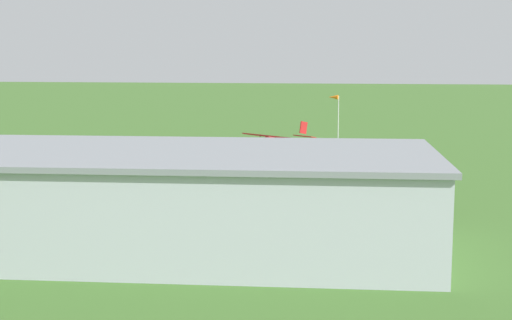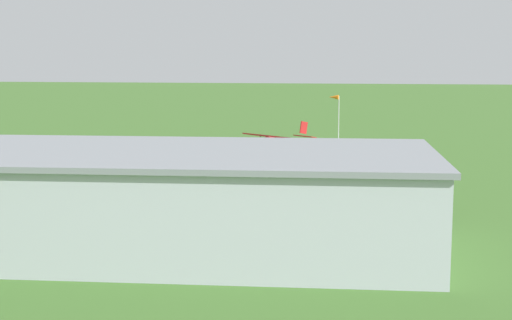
{
  "view_description": "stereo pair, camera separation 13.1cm",
  "coord_description": "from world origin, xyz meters",
  "px_view_note": "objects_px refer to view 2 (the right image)",
  "views": [
    {
      "loc": [
        -13.16,
        82.54,
        12.79
      ],
      "look_at": [
        -4.61,
        12.26,
        2.35
      ],
      "focal_mm": 53.07,
      "sensor_mm": 36.0,
      "label": 1
    },
    {
      "loc": [
        -13.29,
        82.53,
        12.79
      ],
      "look_at": [
        -4.61,
        12.26,
        2.35
      ],
      "focal_mm": 53.07,
      "sensor_mm": 36.0,
      "label": 2
    }
  ],
  "objects_px": {
    "windsock": "(334,101)",
    "car_orange": "(389,195)",
    "hangar": "(159,200)",
    "person_at_fence_line": "(126,186)",
    "person_watching_takeoff": "(144,181)",
    "car_white": "(16,190)",
    "person_near_hangar_door": "(405,206)",
    "biplane": "(285,144)"
  },
  "relations": [
    {
      "from": "hangar",
      "to": "biplane",
      "type": "distance_m",
      "value": 33.76
    },
    {
      "from": "biplane",
      "to": "person_at_fence_line",
      "type": "xyz_separation_m",
      "value": [
        12.78,
        15.83,
        -2.01
      ]
    },
    {
      "from": "biplane",
      "to": "car_white",
      "type": "xyz_separation_m",
      "value": [
        21.46,
        19.19,
        -1.96
      ]
    },
    {
      "from": "biplane",
      "to": "windsock",
      "type": "distance_m",
      "value": 20.11
    },
    {
      "from": "hangar",
      "to": "person_at_fence_line",
      "type": "distance_m",
      "value": 19.23
    },
    {
      "from": "person_watching_takeoff",
      "to": "person_at_fence_line",
      "type": "xyz_separation_m",
      "value": [
        0.89,
        2.63,
        -0.04
      ]
    },
    {
      "from": "hangar",
      "to": "person_at_fence_line",
      "type": "bearing_deg",
      "value": -66.7
    },
    {
      "from": "biplane",
      "to": "car_orange",
      "type": "xyz_separation_m",
      "value": [
        -10.13,
        17.71,
        -1.94
      ]
    },
    {
      "from": "hangar",
      "to": "car_white",
      "type": "xyz_separation_m",
      "value": [
        16.22,
        -14.16,
        -2.41
      ]
    },
    {
      "from": "hangar",
      "to": "car_white",
      "type": "height_order",
      "value": "hangar"
    },
    {
      "from": "car_white",
      "to": "car_orange",
      "type": "bearing_deg",
      "value": -177.32
    },
    {
      "from": "person_near_hangar_door",
      "to": "person_at_fence_line",
      "type": "bearing_deg",
      "value": -14.18
    },
    {
      "from": "person_watching_takeoff",
      "to": "windsock",
      "type": "xyz_separation_m",
      "value": [
        -16.67,
        -32.46,
        5.21
      ]
    },
    {
      "from": "windsock",
      "to": "car_orange",
      "type": "bearing_deg",
      "value": 98.22
    },
    {
      "from": "car_orange",
      "to": "person_near_hangar_door",
      "type": "relative_size",
      "value": 2.74
    },
    {
      "from": "biplane",
      "to": "car_white",
      "type": "relative_size",
      "value": 1.93
    },
    {
      "from": "biplane",
      "to": "car_orange",
      "type": "bearing_deg",
      "value": 119.76
    },
    {
      "from": "car_orange",
      "to": "person_watching_takeoff",
      "type": "relative_size",
      "value": 2.86
    },
    {
      "from": "person_near_hangar_door",
      "to": "person_at_fence_line",
      "type": "relative_size",
      "value": 1.09
    },
    {
      "from": "hangar",
      "to": "car_orange",
      "type": "distance_m",
      "value": 22.05
    },
    {
      "from": "biplane",
      "to": "person_watching_takeoff",
      "type": "height_order",
      "value": "biplane"
    },
    {
      "from": "person_watching_takeoff",
      "to": "person_near_hangar_door",
      "type": "xyz_separation_m",
      "value": [
        -22.97,
        8.66,
        0.04
      ]
    },
    {
      "from": "car_white",
      "to": "person_near_hangar_door",
      "type": "relative_size",
      "value": 2.69
    },
    {
      "from": "car_orange",
      "to": "car_white",
      "type": "xyz_separation_m",
      "value": [
        31.58,
        1.48,
        -0.03
      ]
    },
    {
      "from": "person_watching_takeoff",
      "to": "person_near_hangar_door",
      "type": "relative_size",
      "value": 0.96
    },
    {
      "from": "car_orange",
      "to": "car_white",
      "type": "relative_size",
      "value": 1.02
    },
    {
      "from": "biplane",
      "to": "person_watching_takeoff",
      "type": "bearing_deg",
      "value": 48.01
    },
    {
      "from": "biplane",
      "to": "windsock",
      "type": "relative_size",
      "value": 1.27
    },
    {
      "from": "car_white",
      "to": "windsock",
      "type": "xyz_separation_m",
      "value": [
        -26.24,
        -38.45,
        5.2
      ]
    },
    {
      "from": "person_near_hangar_door",
      "to": "windsock",
      "type": "distance_m",
      "value": 41.92
    },
    {
      "from": "car_orange",
      "to": "windsock",
      "type": "bearing_deg",
      "value": -81.78
    },
    {
      "from": "person_at_fence_line",
      "to": "person_watching_takeoff",
      "type": "bearing_deg",
      "value": -108.76
    },
    {
      "from": "hangar",
      "to": "person_near_hangar_door",
      "type": "height_order",
      "value": "hangar"
    },
    {
      "from": "person_watching_takeoff",
      "to": "person_at_fence_line",
      "type": "relative_size",
      "value": 1.04
    },
    {
      "from": "person_near_hangar_door",
      "to": "windsock",
      "type": "relative_size",
      "value": 0.24
    },
    {
      "from": "car_white",
      "to": "person_at_fence_line",
      "type": "height_order",
      "value": "car_white"
    },
    {
      "from": "hangar",
      "to": "person_watching_takeoff",
      "type": "bearing_deg",
      "value": -71.73
    },
    {
      "from": "hangar",
      "to": "car_orange",
      "type": "height_order",
      "value": "hangar"
    },
    {
      "from": "hangar",
      "to": "person_watching_takeoff",
      "type": "height_order",
      "value": "hangar"
    },
    {
      "from": "person_at_fence_line",
      "to": "hangar",
      "type": "bearing_deg",
      "value": 113.3
    },
    {
      "from": "car_white",
      "to": "person_at_fence_line",
      "type": "relative_size",
      "value": 2.94
    },
    {
      "from": "car_white",
      "to": "windsock",
      "type": "distance_m",
      "value": 46.84
    }
  ]
}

